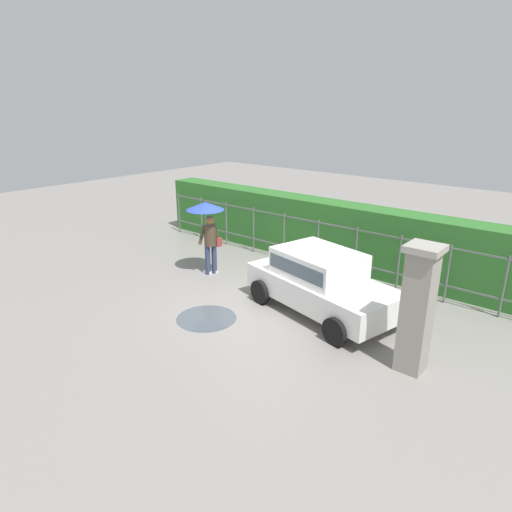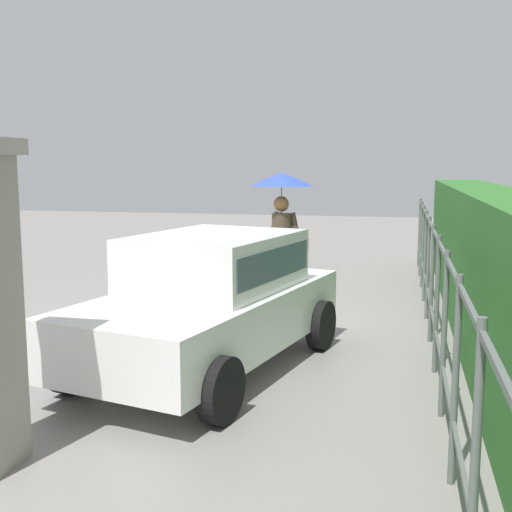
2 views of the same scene
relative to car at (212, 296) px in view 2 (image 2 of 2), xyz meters
name	(u,v)px [view 2 (image 2 of 2)]	position (x,y,z in m)	size (l,w,h in m)	color
ground_plane	(204,332)	(-1.42, -0.55, -0.80)	(40.00, 40.00, 0.00)	gray
car	(212,296)	(0.00, 0.00, 0.00)	(3.98, 2.51, 1.48)	white
pedestrian	(282,203)	(-3.81, 0.07, 0.80)	(1.06, 1.06, 2.10)	#2D3856
fence_section	(432,278)	(-1.61, 2.40, 0.02)	(12.45, 0.05, 1.50)	#59605B
hedge_row	(497,270)	(-1.61, 3.16, 0.15)	(13.40, 0.90, 1.90)	#2D6B28
puddle_near	(116,319)	(-1.77, -2.00, -0.80)	(1.38, 1.38, 0.00)	#4C545B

